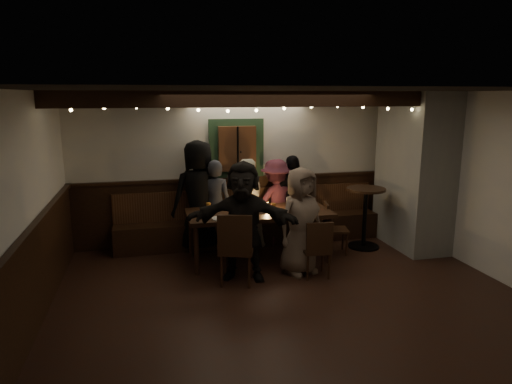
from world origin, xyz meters
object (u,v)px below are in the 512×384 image
object	(u,v)px
high_top	(365,210)
person_e	(293,199)
chair_end	(331,225)
person_b	(215,205)
dining_table	(259,215)
person_d	(276,202)
person_a	(199,196)
person_f	(243,221)
person_g	(301,221)
person_c	(245,204)
chair_near_right	(317,246)
chair_near_left	(236,245)

from	to	relation	value
high_top	person_e	size ratio (longest dim) A/B	0.67
chair_end	high_top	size ratio (longest dim) A/B	0.81
high_top	person_b	world-z (taller)	person_b
dining_table	person_d	xyz separation A→B (m)	(0.48, 0.73, 0.02)
person_a	person_f	bearing A→B (deg)	93.83
person_g	person_f	bearing A→B (deg)	160.06
person_a	person_e	bearing A→B (deg)	165.73
person_c	person_e	world-z (taller)	person_e
person_a	person_b	distance (m)	0.31
chair_near_right	high_top	xyz separation A→B (m)	(1.26, 1.08, 0.18)
person_f	person_g	distance (m)	0.85
high_top	person_f	xyz separation A→B (m)	(-2.28, -0.84, 0.19)
person_c	person_d	world-z (taller)	person_c
chair_end	person_c	world-z (taller)	person_c
chair_near_left	person_c	world-z (taller)	person_c
person_f	person_e	bearing A→B (deg)	70.27
dining_table	person_e	size ratio (longest dim) A/B	1.43
dining_table	person_f	xyz separation A→B (m)	(-0.39, -0.66, 0.12)
high_top	person_e	world-z (taller)	person_e
dining_table	chair_near_left	size ratio (longest dim) A/B	2.17
person_f	person_g	bearing A→B (deg)	21.35
person_b	person_d	distance (m)	1.07
person_b	person_f	distance (m)	1.33
dining_table	person_f	world-z (taller)	person_f
chair_near_left	person_d	size ratio (longest dim) A/B	0.69
person_f	person_b	bearing A→B (deg)	119.11
person_a	person_e	xyz separation A→B (m)	(1.63, -0.01, -0.15)
chair_near_right	person_e	xyz separation A→B (m)	(0.17, 1.63, 0.30)
person_d	chair_near_right	bearing A→B (deg)	80.27
person_a	chair_near_right	bearing A→B (deg)	117.85
dining_table	person_b	bearing A→B (deg)	132.06
high_top	person_d	xyz separation A→B (m)	(-1.40, 0.56, 0.09)
chair_end	person_g	bearing A→B (deg)	-137.70
chair_near_left	person_d	distance (m)	1.92
dining_table	person_a	distance (m)	1.13
chair_near_right	person_b	bearing A→B (deg)	127.97
chair_end	person_e	world-z (taller)	person_e
dining_table	person_c	xyz separation A→B (m)	(-0.08, 0.65, 0.04)
person_a	chair_end	bearing A→B (deg)	147.66
person_f	person_d	bearing A→B (deg)	78.62
person_b	person_c	bearing A→B (deg)	-160.77
person_c	chair_near_right	bearing A→B (deg)	96.10
person_a	person_d	world-z (taller)	person_a
chair_end	person_g	distance (m)	1.09
person_e	person_b	bearing A→B (deg)	-5.31
person_f	dining_table	bearing A→B (deg)	80.22
person_c	dining_table	bearing A→B (deg)	78.53
chair_near_right	chair_end	bearing A→B (deg)	57.64
person_a	person_d	bearing A→B (deg)	165.93
dining_table	chair_near_left	xyz separation A→B (m)	(-0.54, -0.88, -0.15)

